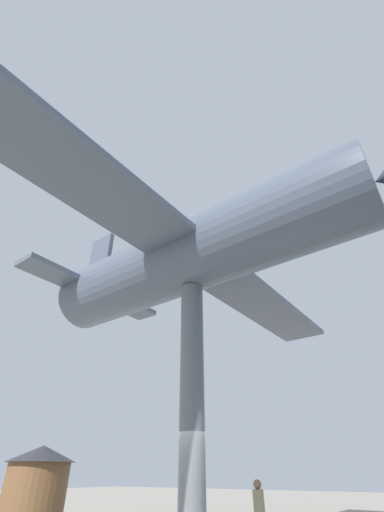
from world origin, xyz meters
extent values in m
cylinder|color=slate|center=(0.00, 0.00, 3.09)|extent=(0.60, 0.60, 6.18)
cylinder|color=#4C5666|center=(0.00, 0.00, 7.26)|extent=(2.91, 10.48, 2.16)
cube|color=#4C5666|center=(0.00, 0.00, 7.26)|extent=(18.03, 3.19, 0.18)
cube|color=#4C5666|center=(-0.34, -4.54, 7.42)|extent=(5.80, 1.42, 0.18)
cube|color=#4C5666|center=(-0.34, -4.54, 8.67)|extent=(0.26, 1.11, 2.38)
cube|color=#998C66|center=(-3.44, -0.02, 1.04)|extent=(0.43, 0.29, 0.58)
sphere|color=#936B4C|center=(-3.44, -0.02, 1.44)|extent=(0.23, 0.23, 0.23)
cone|color=#2D2D33|center=(4.08, 0.31, 1.92)|extent=(0.87, 0.87, 0.19)
camera|label=1|loc=(7.34, 4.72, 1.70)|focal=24.00mm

